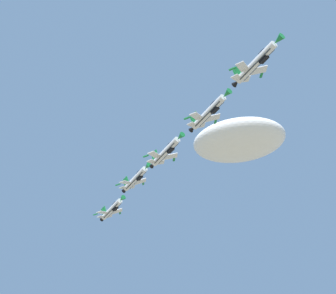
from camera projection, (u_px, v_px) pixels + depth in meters
cloud_high_distant at (239, 141)px, 235.69m from camera, size 48.35×32.02×14.61m
fighter_jet_lead at (256, 62)px, 97.30m from camera, size 12.39×12.44×4.95m
fighter_jet_left_wing at (209, 112)px, 108.56m from camera, size 12.40×12.44×4.93m
fighter_jet_right_wing at (166, 151)px, 120.83m from camera, size 12.48×12.51×4.66m
fighter_jet_left_outer at (136, 179)px, 135.91m from camera, size 12.33×12.38×5.10m
fighter_jet_right_outer at (112, 209)px, 146.83m from camera, size 12.37×12.42×5.00m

